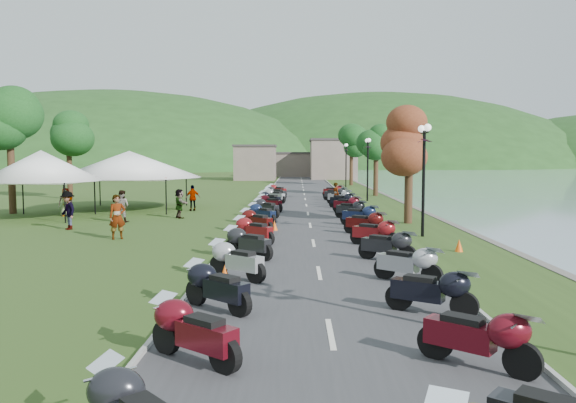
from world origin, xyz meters
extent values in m
cube|color=#3C3C3F|center=(0.00, 40.00, 0.01)|extent=(7.00, 120.00, 0.02)
cube|color=#7A6A5F|center=(-2.00, 85.00, 2.50)|extent=(18.00, 16.00, 5.00)
imported|color=slate|center=(-8.60, 17.11, 0.00)|extent=(0.88, 0.80, 1.97)
imported|color=slate|center=(-10.38, 23.38, 0.00)|extent=(0.93, 0.61, 1.78)
imported|color=slate|center=(-12.09, 20.24, 0.00)|extent=(1.23, 1.25, 1.92)
cone|color=#F2590C|center=(-2.84, 9.12, 0.23)|extent=(0.29, 0.29, 0.46)
camera|label=1|loc=(-0.70, -7.30, 3.67)|focal=35.00mm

